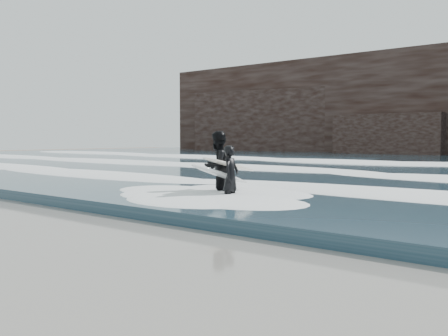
% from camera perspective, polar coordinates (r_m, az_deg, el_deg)
% --- Properties ---
extents(sea, '(90.00, 52.00, 0.30)m').
position_cam_1_polar(sea, '(34.58, 23.36, 0.44)').
color(sea, '#1F3948').
rests_on(sea, ground).
extents(foam_near, '(60.00, 3.20, 0.20)m').
position_cam_1_polar(foam_near, '(16.27, 3.94, -1.54)').
color(foam_near, white).
rests_on(foam_near, sea).
extents(foam_mid, '(60.00, 4.00, 0.24)m').
position_cam_1_polar(foam_mid, '(22.34, 14.32, -0.21)').
color(foam_mid, white).
rests_on(foam_mid, sea).
extents(foam_far, '(60.00, 4.80, 0.30)m').
position_cam_1_polar(foam_far, '(30.74, 21.35, 0.70)').
color(foam_far, white).
rests_on(foam_far, sea).
extents(surfer_left, '(1.03, 2.15, 1.62)m').
position_cam_1_polar(surfer_left, '(13.15, 0.46, -0.89)').
color(surfer_left, black).
rests_on(surfer_left, ground).
extents(surfer_right, '(1.20, 1.98, 2.01)m').
position_cam_1_polar(surfer_right, '(14.03, -0.66, 0.16)').
color(surfer_right, black).
rests_on(surfer_right, ground).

